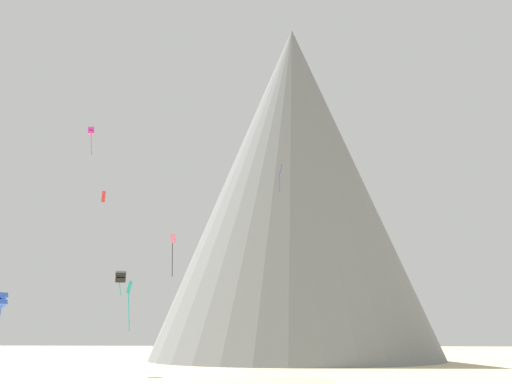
% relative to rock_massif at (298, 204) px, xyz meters
% --- Properties ---
extents(rock_massif, '(65.75, 65.75, 60.43)m').
position_rel_rock_massif_xyz_m(rock_massif, '(0.00, 0.00, 0.00)').
color(rock_massif, slate).
rests_on(rock_massif, ground_plane).
extents(kite_rainbow_mid, '(0.81, 0.49, 5.24)m').
position_rel_rock_massif_xyz_m(kite_rainbow_mid, '(-14.37, -38.69, -12.36)').
color(kite_rainbow_mid, '#E5668C').
extents(kite_blue_low, '(1.28, 1.27, 2.83)m').
position_rel_rock_massif_xyz_m(kite_blue_low, '(-23.72, -63.19, -19.74)').
color(kite_blue_low, blue).
extents(kite_teal_low, '(0.38, 0.66, 4.31)m').
position_rel_rock_massif_xyz_m(kite_teal_low, '(-13.66, -60.02, -19.20)').
color(kite_teal_low, teal).
extents(kite_indigo_mid, '(0.40, 0.78, 3.65)m').
position_rel_rock_massif_xyz_m(kite_indigo_mid, '(-1.52, -34.56, -2.40)').
color(kite_indigo_mid, '#5138B2').
extents(kite_black_low, '(1.38, 1.45, 2.97)m').
position_rel_rock_massif_xyz_m(kite_black_low, '(-20.20, -40.19, -15.99)').
color(kite_black_low, black).
extents(kite_magenta_high, '(0.97, 0.96, 3.56)m').
position_rel_rock_massif_xyz_m(kite_magenta_high, '(-24.89, -39.60, 2.12)').
color(kite_magenta_high, '#D1339E').
extents(kite_red_mid, '(0.35, 0.86, 1.28)m').
position_rel_rock_massif_xyz_m(kite_red_mid, '(-19.31, -50.85, -8.50)').
color(kite_red_mid, red).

